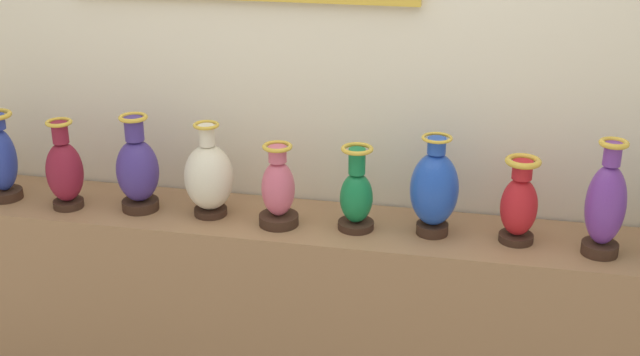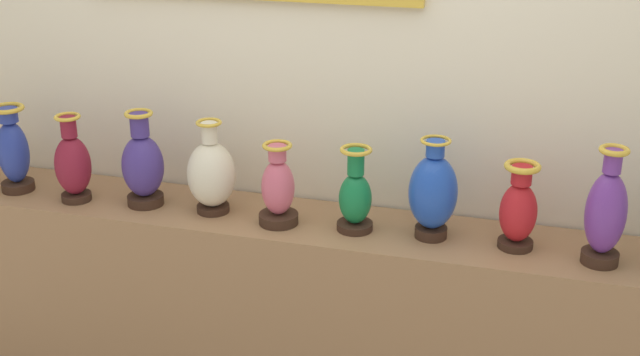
{
  "view_description": "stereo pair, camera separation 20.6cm",
  "coord_description": "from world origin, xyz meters",
  "px_view_note": "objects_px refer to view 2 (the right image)",
  "views": [
    {
      "loc": [
        0.61,
        -2.84,
        2.22
      ],
      "look_at": [
        0.0,
        0.0,
        1.07
      ],
      "focal_mm": 46.66,
      "sensor_mm": 36.0,
      "label": 1
    },
    {
      "loc": [
        0.81,
        -2.79,
        2.22
      ],
      "look_at": [
        0.0,
        0.0,
        1.07
      ],
      "focal_mm": 46.66,
      "sensor_mm": 36.0,
      "label": 2
    }
  ],
  "objects_px": {
    "vase_indigo": "(143,166)",
    "vase_crimson": "(518,209)",
    "vase_emerald": "(355,196)",
    "vase_ivory": "(211,174)",
    "vase_rose": "(278,190)",
    "vase_violet": "(606,214)",
    "vase_burgundy": "(73,164)",
    "vase_sapphire": "(433,193)",
    "vase_cobalt": "(13,151)"
  },
  "relations": [
    {
      "from": "vase_ivory",
      "to": "vase_crimson",
      "type": "distance_m",
      "value": 1.17
    },
    {
      "from": "vase_cobalt",
      "to": "vase_sapphire",
      "type": "relative_size",
      "value": 0.96
    },
    {
      "from": "vase_sapphire",
      "to": "vase_violet",
      "type": "relative_size",
      "value": 0.9
    },
    {
      "from": "vase_crimson",
      "to": "vase_ivory",
      "type": "bearing_deg",
      "value": -179.63
    },
    {
      "from": "vase_burgundy",
      "to": "vase_indigo",
      "type": "relative_size",
      "value": 0.93
    },
    {
      "from": "vase_sapphire",
      "to": "vase_emerald",
      "type": "bearing_deg",
      "value": -176.89
    },
    {
      "from": "vase_burgundy",
      "to": "vase_crimson",
      "type": "bearing_deg",
      "value": 1.91
    },
    {
      "from": "vase_rose",
      "to": "vase_sapphire",
      "type": "relative_size",
      "value": 0.85
    },
    {
      "from": "vase_indigo",
      "to": "vase_ivory",
      "type": "distance_m",
      "value": 0.29
    },
    {
      "from": "vase_burgundy",
      "to": "vase_rose",
      "type": "xyz_separation_m",
      "value": [
        0.87,
        0.02,
        -0.02
      ]
    },
    {
      "from": "vase_cobalt",
      "to": "vase_emerald",
      "type": "height_order",
      "value": "vase_cobalt"
    },
    {
      "from": "vase_emerald",
      "to": "vase_sapphire",
      "type": "xyz_separation_m",
      "value": [
        0.29,
        0.02,
        0.04
      ]
    },
    {
      "from": "vase_cobalt",
      "to": "vase_rose",
      "type": "height_order",
      "value": "vase_cobalt"
    },
    {
      "from": "vase_burgundy",
      "to": "vase_violet",
      "type": "distance_m",
      "value": 2.04
    },
    {
      "from": "vase_rose",
      "to": "vase_violet",
      "type": "relative_size",
      "value": 0.76
    },
    {
      "from": "vase_violet",
      "to": "vase_crimson",
      "type": "bearing_deg",
      "value": 171.61
    },
    {
      "from": "vase_ivory",
      "to": "vase_crimson",
      "type": "xyz_separation_m",
      "value": [
        1.17,
        0.01,
        -0.01
      ]
    },
    {
      "from": "vase_indigo",
      "to": "vase_burgundy",
      "type": "bearing_deg",
      "value": -171.97
    },
    {
      "from": "vase_sapphire",
      "to": "vase_violet",
      "type": "xyz_separation_m",
      "value": [
        0.59,
        -0.04,
        0.01
      ]
    },
    {
      "from": "vase_rose",
      "to": "vase_ivory",
      "type": "bearing_deg",
      "value": 173.28
    },
    {
      "from": "vase_cobalt",
      "to": "vase_crimson",
      "type": "xyz_separation_m",
      "value": [
        2.04,
        0.03,
        -0.02
      ]
    },
    {
      "from": "vase_sapphire",
      "to": "vase_rose",
      "type": "bearing_deg",
      "value": -175.87
    },
    {
      "from": "vase_indigo",
      "to": "vase_crimson",
      "type": "height_order",
      "value": "vase_indigo"
    },
    {
      "from": "vase_emerald",
      "to": "vase_indigo",
      "type": "bearing_deg",
      "value": -179.82
    },
    {
      "from": "vase_emerald",
      "to": "vase_violet",
      "type": "distance_m",
      "value": 0.88
    },
    {
      "from": "vase_cobalt",
      "to": "vase_emerald",
      "type": "relative_size",
      "value": 1.13
    },
    {
      "from": "vase_burgundy",
      "to": "vase_crimson",
      "type": "distance_m",
      "value": 1.75
    },
    {
      "from": "vase_burgundy",
      "to": "vase_sapphire",
      "type": "bearing_deg",
      "value": 2.34
    },
    {
      "from": "vase_ivory",
      "to": "vase_emerald",
      "type": "relative_size",
      "value": 1.15
    },
    {
      "from": "vase_burgundy",
      "to": "vase_cobalt",
      "type": "bearing_deg",
      "value": 174.77
    },
    {
      "from": "vase_burgundy",
      "to": "vase_violet",
      "type": "xyz_separation_m",
      "value": [
        2.04,
        0.02,
        0.03
      ]
    },
    {
      "from": "vase_rose",
      "to": "vase_crimson",
      "type": "bearing_deg",
      "value": 2.66
    },
    {
      "from": "vase_sapphire",
      "to": "vase_violet",
      "type": "height_order",
      "value": "vase_violet"
    },
    {
      "from": "vase_cobalt",
      "to": "vase_ivory",
      "type": "relative_size",
      "value": 0.98
    },
    {
      "from": "vase_burgundy",
      "to": "vase_violet",
      "type": "bearing_deg",
      "value": 0.44
    },
    {
      "from": "vase_indigo",
      "to": "vase_sapphire",
      "type": "height_order",
      "value": "vase_indigo"
    },
    {
      "from": "vase_cobalt",
      "to": "vase_burgundy",
      "type": "bearing_deg",
      "value": -5.23
    },
    {
      "from": "vase_ivory",
      "to": "vase_emerald",
      "type": "height_order",
      "value": "vase_ivory"
    },
    {
      "from": "vase_burgundy",
      "to": "vase_crimson",
      "type": "xyz_separation_m",
      "value": [
        1.75,
        0.06,
        -0.01
      ]
    },
    {
      "from": "vase_burgundy",
      "to": "vase_rose",
      "type": "bearing_deg",
      "value": 1.15
    },
    {
      "from": "vase_ivory",
      "to": "vase_rose",
      "type": "relative_size",
      "value": 1.16
    },
    {
      "from": "vase_indigo",
      "to": "vase_violet",
      "type": "distance_m",
      "value": 1.75
    },
    {
      "from": "vase_burgundy",
      "to": "vase_rose",
      "type": "relative_size",
      "value": 1.12
    },
    {
      "from": "vase_indigo",
      "to": "vase_violet",
      "type": "height_order",
      "value": "vase_violet"
    },
    {
      "from": "vase_cobalt",
      "to": "vase_violet",
      "type": "bearing_deg",
      "value": -0.27
    },
    {
      "from": "vase_emerald",
      "to": "vase_crimson",
      "type": "xyz_separation_m",
      "value": [
        0.59,
        0.01,
        0.01
      ]
    },
    {
      "from": "vase_emerald",
      "to": "vase_violet",
      "type": "height_order",
      "value": "vase_violet"
    },
    {
      "from": "vase_rose",
      "to": "vase_violet",
      "type": "xyz_separation_m",
      "value": [
        1.17,
        -0.0,
        0.05
      ]
    },
    {
      "from": "vase_cobalt",
      "to": "vase_crimson",
      "type": "relative_size",
      "value": 1.14
    },
    {
      "from": "vase_emerald",
      "to": "vase_cobalt",
      "type": "bearing_deg",
      "value": -179.34
    }
  ]
}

